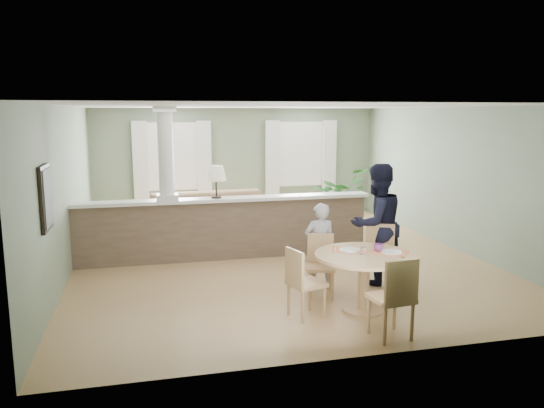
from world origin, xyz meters
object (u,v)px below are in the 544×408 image
object	(u,v)px
chair_far_boy	(321,262)
chair_near	(395,295)
sofa	(210,215)
houseplant	(340,198)
chair_far_man	(380,255)
chair_side	(302,280)
child_person	(320,246)
dining_table	(365,266)
man_person	(377,224)

from	to	relation	value
chair_far_boy	chair_near	xyz separation A→B (m)	(0.32, -1.69, 0.06)
sofa	houseplant	distance (m)	2.95
chair_far_man	chair_side	world-z (taller)	chair_far_man
chair_far_man	chair_near	distance (m)	1.76
chair_far_man	child_person	bearing A→B (deg)	-177.00
chair_far_boy	chair_near	distance (m)	1.72
chair_near	dining_table	bearing A→B (deg)	-98.10
chair_near	chair_side	size ratio (longest dim) A/B	1.08
dining_table	child_person	world-z (taller)	child_person
sofa	dining_table	size ratio (longest dim) A/B	2.40
dining_table	chair_far_boy	bearing A→B (deg)	113.77
chair_far_man	chair_near	xyz separation A→B (m)	(-0.59, -1.66, 0.01)
chair_near	chair_far_man	bearing A→B (deg)	-116.22
child_person	chair_side	bearing A→B (deg)	62.78
dining_table	child_person	xyz separation A→B (m)	(-0.26, 1.04, 0.02)
chair_far_man	chair_side	size ratio (longest dim) A/B	1.07
dining_table	chair_near	size ratio (longest dim) A/B	1.32
chair_far_boy	chair_far_man	world-z (taller)	chair_far_man
child_person	dining_table	bearing A→B (deg)	106.29
chair_far_man	chair_near	world-z (taller)	chair_near
houseplant	chair_far_boy	distance (m)	4.51
sofa	houseplant	bearing A→B (deg)	-2.40
chair_side	houseplant	bearing A→B (deg)	-42.50
houseplant	child_person	xyz separation A→B (m)	(-1.78, -3.84, -0.05)
chair_far_boy	chair_far_man	bearing A→B (deg)	14.66
houseplant	chair_side	xyz separation A→B (m)	(-2.37, -4.89, -0.19)
houseplant	child_person	distance (m)	4.23
dining_table	chair_far_man	distance (m)	0.94
chair_far_man	child_person	xyz separation A→B (m)	(-0.83, 0.30, 0.11)
chair_far_man	chair_side	distance (m)	1.61
sofa	man_person	size ratio (longest dim) A/B	1.68
chair_far_boy	man_person	size ratio (longest dim) A/B	0.47
chair_side	child_person	size ratio (longest dim) A/B	0.70
chair_side	dining_table	bearing A→B (deg)	-105.76
houseplant	dining_table	bearing A→B (deg)	-107.25
sofa	child_person	xyz separation A→B (m)	(1.16, -3.76, 0.19)
chair_far_boy	child_person	xyz separation A→B (m)	(0.08, 0.27, 0.17)
chair_near	chair_side	distance (m)	1.23
chair_far_boy	chair_side	size ratio (longest dim) A/B	0.96
sofa	chair_far_man	xyz separation A→B (m)	(1.99, -4.06, 0.08)
sofa	houseplant	xyz separation A→B (m)	(2.94, 0.08, 0.24)
chair_far_boy	man_person	distance (m)	1.13
chair_far_man	chair_near	bearing A→B (deg)	-86.87
chair_side	child_person	xyz separation A→B (m)	(0.59, 1.06, 0.14)
sofa	chair_near	world-z (taller)	chair_near
houseplant	dining_table	world-z (taller)	houseplant
dining_table	man_person	distance (m)	1.30
houseplant	chair_far_man	world-z (taller)	houseplant
chair_far_man	chair_side	xyz separation A→B (m)	(-1.42, -0.76, -0.04)
sofa	chair_near	xyz separation A→B (m)	(1.41, -5.72, 0.09)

